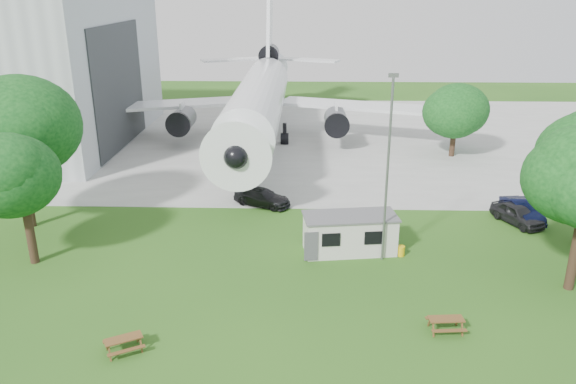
{
  "coord_description": "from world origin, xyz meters",
  "views": [
    {
      "loc": [
        2.98,
        -27.08,
        16.85
      ],
      "look_at": [
        1.97,
        8.0,
        4.0
      ],
      "focal_mm": 35.0,
      "sensor_mm": 36.0,
      "label": 1
    }
  ],
  "objects_px": {
    "airliner": "(260,96)",
    "picnic_east": "(445,331)",
    "site_cabin": "(350,233)",
    "picnic_west": "(125,351)"
  },
  "relations": [
    {
      "from": "site_cabin",
      "to": "picnic_east",
      "type": "distance_m",
      "value": 10.32
    },
    {
      "from": "site_cabin",
      "to": "picnic_west",
      "type": "bearing_deg",
      "value": -135.92
    },
    {
      "from": "picnic_west",
      "to": "picnic_east",
      "type": "relative_size",
      "value": 1.0
    },
    {
      "from": "airliner",
      "to": "site_cabin",
      "type": "relative_size",
      "value": 6.91
    },
    {
      "from": "site_cabin",
      "to": "airliner",
      "type": "bearing_deg",
      "value": 105.95
    },
    {
      "from": "picnic_west",
      "to": "picnic_east",
      "type": "bearing_deg",
      "value": -20.84
    },
    {
      "from": "site_cabin",
      "to": "picnic_east",
      "type": "relative_size",
      "value": 3.84
    },
    {
      "from": "site_cabin",
      "to": "picnic_east",
      "type": "bearing_deg",
      "value": -65.14
    },
    {
      "from": "site_cabin",
      "to": "picnic_east",
      "type": "xyz_separation_m",
      "value": [
        4.3,
        -9.29,
        -1.31
      ]
    },
    {
      "from": "airliner",
      "to": "picnic_east",
      "type": "bearing_deg",
      "value": -71.76
    }
  ]
}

